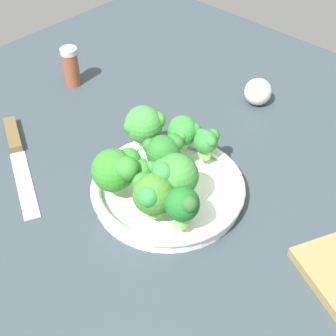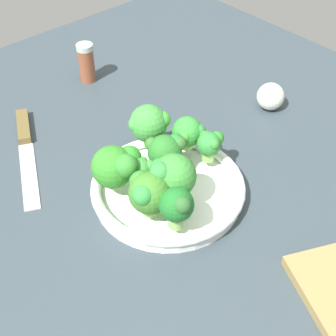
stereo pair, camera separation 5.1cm
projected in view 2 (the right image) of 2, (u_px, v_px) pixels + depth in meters
ground_plane at (156, 218)px, 80.13cm from camera, size 130.00×130.00×2.50cm
bowl at (168, 189)px, 81.08cm from camera, size 25.00×25.00×3.11cm
broccoli_floret_0 at (116, 166)px, 76.88cm from camera, size 7.76×7.90×7.29cm
broccoli_floret_1 at (188, 132)px, 84.19cm from camera, size 5.34×5.34×6.02cm
broccoli_floret_2 at (210, 143)px, 82.16cm from camera, size 4.86×5.04×5.32cm
broccoli_floret_3 at (140, 170)px, 77.27cm from camera, size 4.50×4.45×5.34cm
broccoli_floret_4 at (166, 151)px, 80.17cm from camera, size 6.27×6.13×6.37cm
broccoli_floret_5 at (149, 124)px, 83.65cm from camera, size 6.69×6.43×8.00cm
broccoli_floret_6 at (172, 176)px, 74.18cm from camera, size 6.97×6.93×8.08cm
broccoli_floret_7 at (177, 205)px, 70.36cm from camera, size 5.19×5.30×6.91cm
broccoli_floret_8 at (149, 192)px, 72.51cm from camera, size 7.12×7.00×7.19cm
knife at (25, 143)px, 91.47cm from camera, size 13.86×24.94×1.50cm
garlic_bulb at (271, 96)px, 98.75cm from camera, size 5.45×5.45×5.45cm
pepper_shaker at (86, 63)px, 105.41cm from camera, size 3.50×3.50×8.46cm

